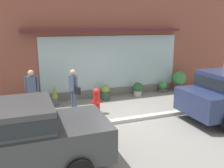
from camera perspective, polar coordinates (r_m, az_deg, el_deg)
ground_plane at (r=8.84m, az=5.04°, el=-7.97°), size 60.00×60.00×0.00m
curb_strip at (r=8.65m, az=5.62°, el=-8.05°), size 14.00×0.24×0.12m
storefront at (r=11.21m, az=-1.78°, el=8.77°), size 14.00×0.81×4.67m
fire_hydrant at (r=9.10m, az=-3.63°, el=-4.02°), size 0.43×0.40×0.98m
pedestrian_with_handbag at (r=9.41m, az=-8.97°, el=-0.75°), size 0.36×0.62×1.62m
pedestrian_passerby at (r=9.46m, az=-18.22°, el=-0.94°), size 0.49×0.27×1.66m
parked_car_dark_gray at (r=5.84m, az=-24.48°, el=-11.28°), size 4.54×2.01×1.62m
potted_plant_by_entrance at (r=11.47m, az=6.06°, el=-1.09°), size 0.47×0.47×0.64m
potted_plant_trailing_edge at (r=10.57m, az=-17.84°, el=-1.45°), size 0.49×0.49×1.28m
potted_plant_window_left at (r=12.36m, az=11.79°, el=-0.58°), size 0.42×0.42×0.54m
potted_plant_near_hydrant at (r=10.79m, az=-1.59°, el=-2.02°), size 0.40×0.40×0.68m
potted_plant_doorstep at (r=12.65m, az=15.40°, el=0.94°), size 0.68×0.68×1.00m
potted_plant_window_right at (r=10.28m, az=-13.25°, el=-2.59°), size 0.29×0.29×0.92m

